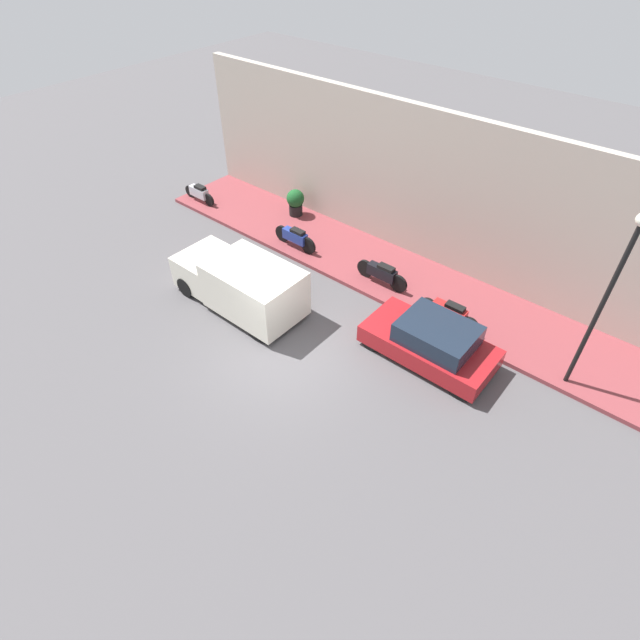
% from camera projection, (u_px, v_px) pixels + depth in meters
% --- Properties ---
extents(ground_plane, '(60.00, 60.00, 0.00)m').
position_uv_depth(ground_plane, '(282.00, 352.00, 14.88)').
color(ground_plane, '#514F51').
extents(sidewalk, '(3.11, 19.94, 0.14)m').
position_uv_depth(sidewalk, '(384.00, 270.00, 17.89)').
color(sidewalk, brown).
rests_on(sidewalk, ground_plane).
extents(building_facade, '(0.30, 19.94, 5.35)m').
position_uv_depth(building_facade, '(418.00, 186.00, 17.15)').
color(building_facade, '#B2A899').
rests_on(building_facade, ground_plane).
extents(parked_car, '(1.83, 3.82, 1.33)m').
position_uv_depth(parked_car, '(431.00, 342.00, 14.31)').
color(parked_car, maroon).
rests_on(parked_car, ground_plane).
extents(delivery_van, '(1.95, 4.56, 1.76)m').
position_uv_depth(delivery_van, '(240.00, 283.00, 15.97)').
color(delivery_van, silver).
rests_on(delivery_van, ground_plane).
extents(motorcycle_red, '(0.30, 2.04, 0.81)m').
position_uv_depth(motorcycle_red, '(450.00, 313.00, 15.35)').
color(motorcycle_red, '#B21E1E').
rests_on(motorcycle_red, sidewalk).
extents(motorcycle_blue, '(0.30, 1.94, 0.79)m').
position_uv_depth(motorcycle_blue, '(295.00, 237.00, 18.61)').
color(motorcycle_blue, navy).
rests_on(motorcycle_blue, sidewalk).
extents(scooter_silver, '(0.30, 1.77, 0.74)m').
position_uv_depth(scooter_silver, '(199.00, 193.00, 21.34)').
color(scooter_silver, '#B7B7BF').
rests_on(scooter_silver, sidewalk).
extents(motorcycle_black, '(0.30, 2.00, 0.79)m').
position_uv_depth(motorcycle_black, '(382.00, 273.00, 16.90)').
color(motorcycle_black, black).
rests_on(motorcycle_black, sidewalk).
extents(streetlamp, '(0.32, 0.32, 5.21)m').
position_uv_depth(streetlamp, '(611.00, 287.00, 11.70)').
color(streetlamp, black).
rests_on(streetlamp, sidewalk).
extents(potted_plant, '(0.73, 0.73, 1.10)m').
position_uv_depth(potted_plant, '(295.00, 201.00, 20.34)').
color(potted_plant, black).
rests_on(potted_plant, sidewalk).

